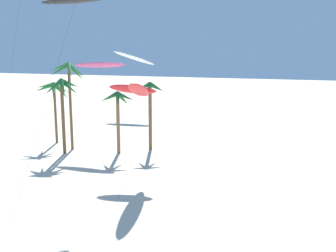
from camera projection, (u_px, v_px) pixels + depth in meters
name	position (u px, v px, depth m)	size (l,w,h in m)	color
palm_tree_0	(54.00, 92.00, 50.37)	(4.53, 4.32, 7.66)	brown
palm_tree_1	(69.00, 77.00, 46.63)	(4.46, 4.28, 10.22)	brown
palm_tree_2	(62.00, 92.00, 45.00)	(4.26, 4.26, 8.52)	brown
palm_tree_3	(118.00, 104.00, 45.44)	(3.85, 3.45, 7.08)	olive
palm_tree_4	(150.00, 97.00, 47.02)	(3.38, 3.40, 7.98)	brown
flying_kite_1	(133.00, 89.00, 38.91)	(4.87, 6.39, 8.67)	red
flying_kite_2	(99.00, 65.00, 47.90)	(7.33, 2.81, 10.30)	#EA5193
flying_kite_3	(133.00, 58.00, 70.97)	(8.53, 11.25, 11.54)	white
flying_kite_4	(139.00, 90.00, 36.26)	(2.56, 10.06, 9.36)	red
flying_kite_5	(76.00, 0.00, 34.41)	(3.48, 12.09, 16.54)	black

